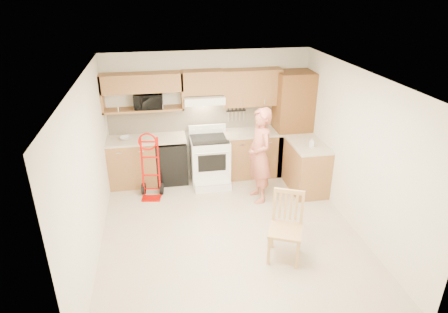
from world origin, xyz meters
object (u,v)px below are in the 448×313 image
object	(u,v)px
microwave	(148,101)
hand_truck	(150,169)
dining_chair	(286,228)
range	(210,157)
person	(260,156)

from	to	relation	value
microwave	hand_truck	bearing A→B (deg)	-90.98
dining_chair	range	bearing A→B (deg)	130.02
person	dining_chair	world-z (taller)	person
microwave	dining_chair	distance (m)	3.56
hand_truck	dining_chair	size ratio (longest dim) A/B	1.12
microwave	hand_truck	distance (m)	1.30
microwave	dining_chair	world-z (taller)	microwave
dining_chair	person	bearing A→B (deg)	112.13
range	microwave	bearing A→B (deg)	162.10
microwave	person	size ratio (longest dim) A/B	0.30
microwave	hand_truck	size ratio (longest dim) A/B	0.46
hand_truck	dining_chair	bearing A→B (deg)	-39.37
range	dining_chair	distance (m)	2.60
microwave	person	xyz separation A→B (m)	(1.87, -1.16, -0.77)
range	dining_chair	world-z (taller)	range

